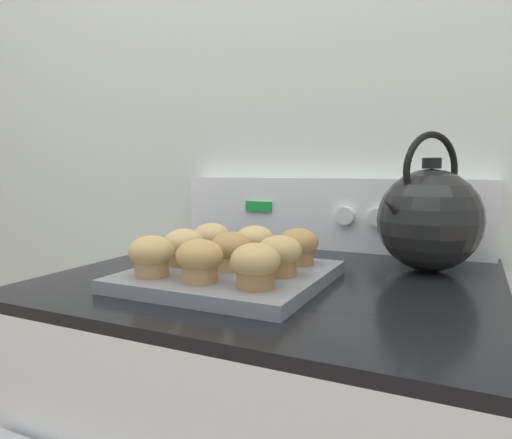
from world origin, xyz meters
The scene contains 13 objects.
wall_back centered at (0.00, 0.72, 1.20)m, with size 8.00×0.05×2.40m.
control_panel centered at (0.00, 0.67, 0.97)m, with size 0.75×0.07×0.17m.
muffin_pan centered at (-0.05, 0.27, 0.89)m, with size 0.32×0.32×0.02m.
muffin_r0_c0 centered at (-0.14, 0.17, 0.94)m, with size 0.07×0.07×0.07m.
muffin_r0_c1 centered at (-0.05, 0.17, 0.94)m, with size 0.07×0.07×0.07m.
muffin_r0_c2 centered at (0.04, 0.18, 0.94)m, with size 0.07×0.07×0.07m.
muffin_r1_c0 centered at (-0.14, 0.27, 0.94)m, with size 0.07×0.07×0.07m.
muffin_r1_c1 centered at (-0.05, 0.27, 0.94)m, with size 0.07×0.07×0.07m.
muffin_r1_c2 centered at (0.04, 0.27, 0.94)m, with size 0.07×0.07×0.07m.
muffin_r2_c0 centered at (-0.14, 0.36, 0.94)m, with size 0.07×0.07×0.07m.
muffin_r2_c1 centered at (-0.05, 0.36, 0.94)m, with size 0.07×0.07×0.07m.
muffin_r2_c2 centered at (0.04, 0.36, 0.94)m, with size 0.07×0.07×0.07m.
tea_kettle centered at (0.25, 0.51, 0.98)m, with size 0.19×0.22×0.26m.
Camera 1 is at (0.32, -0.40, 1.07)m, focal length 32.00 mm.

